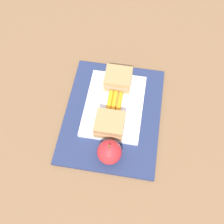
% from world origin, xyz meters
% --- Properties ---
extents(ground_plane, '(2.40, 2.40, 0.00)m').
position_xyz_m(ground_plane, '(0.00, 0.00, 0.00)').
color(ground_plane, brown).
extents(lunchbag_mat, '(0.36, 0.28, 0.01)m').
position_xyz_m(lunchbag_mat, '(0.00, 0.00, 0.01)').
color(lunchbag_mat, navy).
rests_on(lunchbag_mat, ground_plane).
extents(food_tray, '(0.23, 0.17, 0.01)m').
position_xyz_m(food_tray, '(-0.03, 0.00, 0.02)').
color(food_tray, white).
rests_on(food_tray, lunchbag_mat).
extents(sandwich_half_left, '(0.07, 0.08, 0.04)m').
position_xyz_m(sandwich_half_left, '(-0.10, 0.00, 0.04)').
color(sandwich_half_left, '#9E7A4C').
rests_on(sandwich_half_left, food_tray).
extents(sandwich_half_right, '(0.07, 0.08, 0.04)m').
position_xyz_m(sandwich_half_right, '(0.05, 0.00, 0.04)').
color(sandwich_half_right, '#9E7A4C').
rests_on(sandwich_half_right, food_tray).
extents(carrot_sticks_bundle, '(0.08, 0.04, 0.02)m').
position_xyz_m(carrot_sticks_bundle, '(-0.03, 0.00, 0.03)').
color(carrot_sticks_bundle, orange).
rests_on(carrot_sticks_bundle, food_tray).
extents(apple, '(0.07, 0.07, 0.08)m').
position_xyz_m(apple, '(0.13, 0.01, 0.04)').
color(apple, red).
rests_on(apple, lunchbag_mat).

